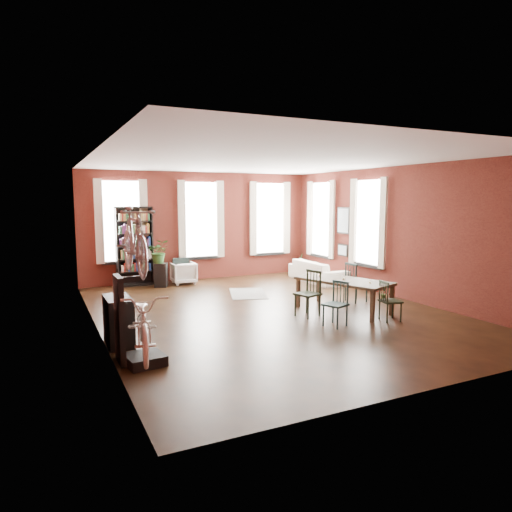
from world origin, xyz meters
TOP-DOWN VIEW (x-y plane):
  - room at (0.25, 0.62)m, footprint 9.00×9.04m
  - dining_table at (1.46, -0.64)m, footprint 1.54×2.21m
  - dining_chair_a at (0.61, -1.55)m, footprint 0.50×0.50m
  - dining_chair_b at (0.53, -0.69)m, footprint 0.54×0.54m
  - dining_chair_c at (1.82, -1.70)m, footprint 0.43×0.43m
  - dining_chair_d at (2.30, -0.02)m, footprint 0.46×0.46m
  - bookshelf at (-2.00, 4.30)m, footprint 1.00×0.32m
  - white_armchair at (-0.71, 3.98)m, footprint 0.67×0.63m
  - cream_sofa at (2.95, 2.60)m, footprint 0.61×2.08m
  - striped_rug at (0.36, 1.89)m, footprint 1.29×1.62m
  - bike_trainer at (-3.10, -2.03)m, footprint 0.59×0.59m
  - bike_wall_rack at (-3.40, -1.80)m, footprint 0.16×0.60m
  - console_table at (-3.28, -0.90)m, footprint 0.40×0.80m
  - plant_stand at (-1.40, 3.78)m, footprint 0.43×0.43m
  - plant_by_sofa at (3.20, 4.11)m, footprint 0.59×0.75m
  - plant_small at (3.06, -0.10)m, footprint 0.48×0.44m
  - bicycle_floor at (-3.09, -2.00)m, footprint 0.77×1.04m
  - bicycle_hung at (-3.15, -1.80)m, footprint 0.47×1.00m
  - plant_on_stand at (-1.43, 3.81)m, footprint 0.72×0.77m

SIDE VIEW (x-z plane):
  - striped_rug at x=0.36m, z-range 0.00..0.01m
  - bike_trainer at x=-3.10m, z-range 0.00..0.15m
  - plant_small at x=3.06m, z-range 0.00..0.15m
  - plant_by_sofa at x=3.20m, z-range 0.00..0.29m
  - plant_stand at x=-1.40m, z-range 0.00..0.66m
  - white_armchair at x=-0.71m, z-range 0.00..0.67m
  - dining_table at x=1.46m, z-range 0.00..0.69m
  - dining_chair_c at x=1.82m, z-range 0.00..0.80m
  - console_table at x=-3.28m, z-range 0.00..0.80m
  - cream_sofa at x=2.95m, z-range 0.00..0.81m
  - dining_chair_a at x=0.61m, z-range 0.00..0.85m
  - dining_chair_d at x=2.30m, z-range 0.00..0.92m
  - dining_chair_b at x=0.53m, z-range 0.00..0.94m
  - bike_wall_rack at x=-3.40m, z-range 0.00..1.30m
  - plant_on_stand at x=-1.43m, z-range 0.66..1.16m
  - bicycle_floor at x=-3.09m, z-range 0.15..1.95m
  - bookshelf at x=-2.00m, z-range 0.00..2.20m
  - bicycle_hung at x=-3.15m, z-range 1.30..2.96m
  - room at x=0.25m, z-range 0.53..3.75m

